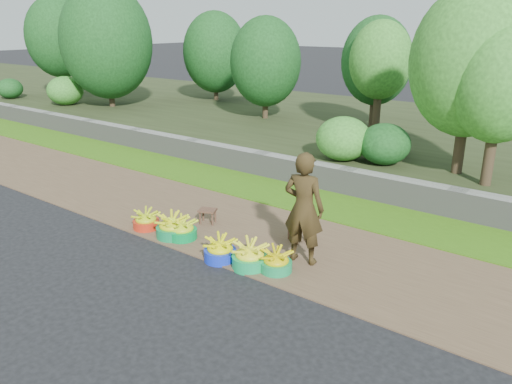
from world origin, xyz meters
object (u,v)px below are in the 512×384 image
Objects in this scene: basin_c at (182,230)px; basin_d at (220,250)px; basin_f at (276,262)px; basin_e at (250,256)px; vendor_woman at (304,208)px; stool_left at (208,212)px; basin_a at (146,221)px; stool_right at (298,227)px; basin_b at (172,227)px.

basin_d is (1.01, -0.20, 0.00)m from basin_c.
basin_f is at bearing 12.77° from basin_d.
basin_e is 1.14× the size of basin_f.
vendor_woman is at bearing 49.95° from basin_e.
basin_e is 1.46× the size of stool_left.
basin_c is 0.29× the size of vendor_woman.
basin_c is 0.92× the size of basin_e.
basin_a is 1.08m from stool_left.
vendor_woman is at bearing -6.40° from stool_left.
stool_left is 0.22× the size of vendor_woman.
stool_right is (0.57, 1.29, 0.10)m from basin_d.
basin_c is 1.34× the size of stool_left.
basin_b is 1.16× the size of basin_f.
vendor_woman is (2.14, -0.24, 0.64)m from stool_left.
basin_a is at bearing 2.07° from vendor_woman.
basin_e is (2.33, -0.05, 0.03)m from basin_a.
basin_f is (2.08, 0.05, -0.02)m from basin_b.
basin_b is at bearing 172.77° from basin_d.
basin_d is 1.43m from vendor_woman.
basin_c is at bearing 175.44° from basin_e.
basin_d reaches higher than basin_f.
basin_b is at bearing 177.63° from basin_e.
basin_f is 1.14m from stool_right.
basin_f is (0.39, 0.12, -0.02)m from basin_e.
basin_b reaches higher than basin_e.
basin_f is at bearing 1.54° from basin_a.
basin_d is at bearing -170.91° from basin_e.
stool_left is (0.08, 0.79, 0.05)m from basin_b.
basin_a is 1.25× the size of stool_left.
basin_f reaches higher than stool_left.
basin_a is 0.27× the size of vendor_woman.
stool_right reaches higher than stool_left.
stool_right is (-0.33, 1.08, 0.10)m from basin_f.
vendor_woman is at bearing 34.29° from basin_d.
basin_d is 0.29× the size of vendor_woman.
basin_c is 1.90m from basin_f.
basin_f is (1.90, 0.00, -0.01)m from basin_c.
basin_a is 1.83m from basin_d.
basin_c is 1.05× the size of basin_f.
basin_f is 1.11× the size of stool_right.
basin_b reaches higher than stool_left.
basin_e is at bearing -1.19° from basin_a.
vendor_woman reaches higher than basin_f.
basin_a is at bearing -154.17° from stool_right.
basin_d is at bearing -7.23° from basin_b.
basin_d is at bearing -4.06° from basin_a.
basin_b is at bearing 4.63° from vendor_woman.
basin_f is at bearing -20.19° from stool_left.
basin_d is at bearing -113.80° from stool_right.
vendor_woman reaches higher than basin_c.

